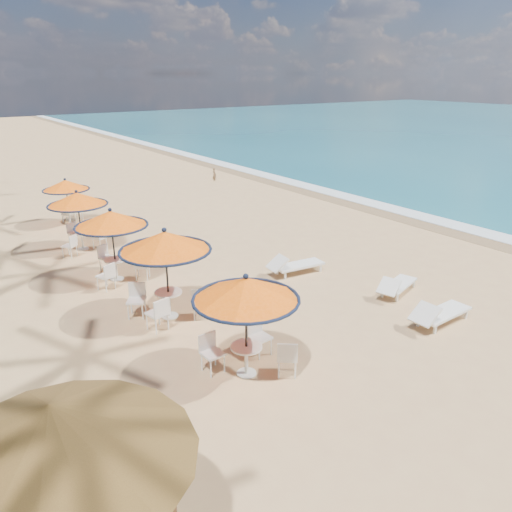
{
  "coord_description": "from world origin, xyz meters",
  "views": [
    {
      "loc": [
        -10.4,
        -8.21,
        6.41
      ],
      "look_at": [
        -2.17,
        3.39,
        1.2
      ],
      "focal_mm": 35.0,
      "sensor_mm": 36.0,
      "label": 1
    }
  ],
  "objects_px": {
    "station_3": "(78,206)",
    "lounger_mid": "(396,285)",
    "station_1": "(165,253)",
    "palapa": "(54,434)",
    "station_0": "(247,301)",
    "station_2": "(112,228)",
    "lounger_far": "(294,265)",
    "station_4": "(66,190)",
    "lounger_near": "(439,313)"
  },
  "relations": [
    {
      "from": "station_2",
      "to": "palapa",
      "type": "height_order",
      "value": "palapa"
    },
    {
      "from": "station_0",
      "to": "station_2",
      "type": "bearing_deg",
      "value": 93.4
    },
    {
      "from": "station_2",
      "to": "palapa",
      "type": "relative_size",
      "value": 0.69
    },
    {
      "from": "lounger_mid",
      "to": "station_0",
      "type": "bearing_deg",
      "value": 171.26
    },
    {
      "from": "station_0",
      "to": "palapa",
      "type": "height_order",
      "value": "palapa"
    },
    {
      "from": "station_0",
      "to": "station_4",
      "type": "distance_m",
      "value": 14.54
    },
    {
      "from": "station_1",
      "to": "lounger_mid",
      "type": "bearing_deg",
      "value": -22.52
    },
    {
      "from": "station_2",
      "to": "lounger_mid",
      "type": "distance_m",
      "value": 9.12
    },
    {
      "from": "lounger_far",
      "to": "palapa",
      "type": "bearing_deg",
      "value": -137.96
    },
    {
      "from": "station_2",
      "to": "lounger_mid",
      "type": "height_order",
      "value": "station_2"
    },
    {
      "from": "station_1",
      "to": "station_3",
      "type": "relative_size",
      "value": 1.12
    },
    {
      "from": "station_0",
      "to": "lounger_mid",
      "type": "distance_m",
      "value": 6.4
    },
    {
      "from": "station_4",
      "to": "palapa",
      "type": "distance_m",
      "value": 17.81
    },
    {
      "from": "station_1",
      "to": "lounger_far",
      "type": "distance_m",
      "value": 5.15
    },
    {
      "from": "lounger_mid",
      "to": "palapa",
      "type": "xyz_separation_m",
      "value": [
        -10.79,
        -3.47,
        1.96
      ]
    },
    {
      "from": "station_0",
      "to": "lounger_near",
      "type": "bearing_deg",
      "value": -11.03
    },
    {
      "from": "station_3",
      "to": "station_4",
      "type": "distance_m",
      "value": 3.88
    },
    {
      "from": "station_2",
      "to": "station_0",
      "type": "bearing_deg",
      "value": -86.6
    },
    {
      "from": "palapa",
      "to": "lounger_mid",
      "type": "bearing_deg",
      "value": 17.84
    },
    {
      "from": "station_0",
      "to": "lounger_near",
      "type": "xyz_separation_m",
      "value": [
        5.52,
        -1.08,
        -1.45
      ]
    },
    {
      "from": "station_2",
      "to": "lounger_mid",
      "type": "xyz_separation_m",
      "value": [
        6.57,
        -6.14,
        -1.47
      ]
    },
    {
      "from": "station_3",
      "to": "palapa",
      "type": "bearing_deg",
      "value": -107.67
    },
    {
      "from": "station_4",
      "to": "lounger_mid",
      "type": "bearing_deg",
      "value": -66.52
    },
    {
      "from": "station_1",
      "to": "station_4",
      "type": "height_order",
      "value": "station_1"
    },
    {
      "from": "lounger_mid",
      "to": "station_4",
      "type": "bearing_deg",
      "value": 96.49
    },
    {
      "from": "station_2",
      "to": "station_3",
      "type": "distance_m",
      "value": 3.69
    },
    {
      "from": "station_0",
      "to": "station_1",
      "type": "distance_m",
      "value": 3.55
    },
    {
      "from": "lounger_near",
      "to": "lounger_far",
      "type": "bearing_deg",
      "value": 98.13
    },
    {
      "from": "station_1",
      "to": "lounger_far",
      "type": "xyz_separation_m",
      "value": [
        4.89,
        0.46,
        -1.57
      ]
    },
    {
      "from": "lounger_far",
      "to": "palapa",
      "type": "distance_m",
      "value": 11.55
    },
    {
      "from": "station_1",
      "to": "lounger_near",
      "type": "relative_size",
      "value": 1.26
    },
    {
      "from": "station_1",
      "to": "lounger_far",
      "type": "relative_size",
      "value": 1.25
    },
    {
      "from": "lounger_far",
      "to": "station_0",
      "type": "bearing_deg",
      "value": -132.55
    },
    {
      "from": "station_3",
      "to": "lounger_mid",
      "type": "bearing_deg",
      "value": -56.28
    },
    {
      "from": "station_4",
      "to": "lounger_near",
      "type": "bearing_deg",
      "value": -71.28
    },
    {
      "from": "palapa",
      "to": "station_4",
      "type": "bearing_deg",
      "value": 74.13
    },
    {
      "from": "station_3",
      "to": "lounger_mid",
      "type": "relative_size",
      "value": 1.2
    },
    {
      "from": "station_1",
      "to": "station_3",
      "type": "height_order",
      "value": "station_1"
    },
    {
      "from": "station_0",
      "to": "station_1",
      "type": "height_order",
      "value": "station_1"
    },
    {
      "from": "lounger_mid",
      "to": "lounger_near",
      "type": "bearing_deg",
      "value": -124.87
    },
    {
      "from": "station_1",
      "to": "lounger_mid",
      "type": "xyz_separation_m",
      "value": [
        6.39,
        -2.65,
        -1.59
      ]
    },
    {
      "from": "station_2",
      "to": "palapa",
      "type": "xyz_separation_m",
      "value": [
        -4.22,
        -9.61,
        0.48
      ]
    },
    {
      "from": "station_3",
      "to": "station_1",
      "type": "bearing_deg",
      "value": -88.69
    },
    {
      "from": "station_1",
      "to": "station_2",
      "type": "relative_size",
      "value": 1.07
    },
    {
      "from": "station_2",
      "to": "lounger_mid",
      "type": "relative_size",
      "value": 1.25
    },
    {
      "from": "station_4",
      "to": "lounger_mid",
      "type": "distance_m",
      "value": 14.93
    },
    {
      "from": "station_0",
      "to": "station_2",
      "type": "relative_size",
      "value": 1.01
    },
    {
      "from": "station_4",
      "to": "palapa",
      "type": "relative_size",
      "value": 0.6
    },
    {
      "from": "station_3",
      "to": "palapa",
      "type": "relative_size",
      "value": 0.66
    },
    {
      "from": "station_1",
      "to": "palapa",
      "type": "bearing_deg",
      "value": -125.69
    }
  ]
}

